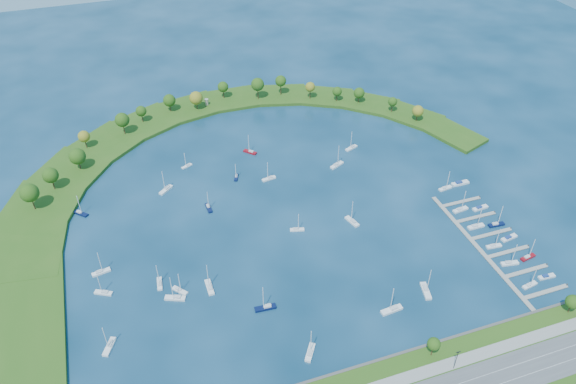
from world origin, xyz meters
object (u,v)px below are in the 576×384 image
object	(u,v)px
docked_boat_7	(496,224)
docked_boat_11	(460,183)
dock_system	(492,245)
moored_boat_10	(81,213)
moored_boat_21	(265,307)
moored_boat_8	(337,165)
docked_boat_0	(530,285)
docked_boat_9	(480,208)
docked_boat_4	(494,246)
moored_boat_4	(426,290)
moored_boat_1	(166,189)
moored_boat_7	(392,309)
docked_boat_10	(445,188)
moored_boat_16	(209,207)
moored_boat_12	(352,221)
docked_boat_6	(476,226)
docked_boat_3	(528,257)
moored_boat_3	(297,229)
docked_boat_2	(510,263)
moored_boat_2	(269,178)
moored_boat_18	(310,352)
docked_boat_8	(460,209)
moored_boat_0	(250,151)
moored_boat_9	(109,346)
harbor_tower	(207,102)
moored_boat_13	(209,287)
moored_boat_14	(175,297)
moored_boat_5	(236,177)
moored_boat_20	(351,147)
moored_boat_17	(187,166)
docked_boat_5	(509,238)
moored_boat_15	(101,272)
moored_boat_11	(103,292)
moored_boat_6	(180,290)
docked_boat_1	(547,277)

from	to	relation	value
docked_boat_7	docked_boat_11	size ratio (longest dim) A/B	1.23
dock_system	moored_boat_10	distance (m)	204.59
moored_boat_21	moored_boat_8	bearing A→B (deg)	-124.92
docked_boat_0	docked_boat_9	world-z (taller)	docked_boat_0
docked_boat_4	moored_boat_4	bearing A→B (deg)	-156.93
moored_boat_1	moored_boat_7	world-z (taller)	moored_boat_7
docked_boat_10	docked_boat_9	bearing A→B (deg)	-76.09
moored_boat_16	moored_boat_12	bearing A→B (deg)	59.81
moored_boat_12	docked_boat_6	xyz separation A→B (m)	(56.46, -23.42, -0.01)
moored_boat_21	docked_boat_4	size ratio (longest dim) A/B	1.21
moored_boat_12	docked_boat_0	bearing A→B (deg)	-155.09
moored_boat_1	docked_boat_3	distance (m)	184.74
moored_boat_7	docked_boat_7	bearing A→B (deg)	-161.58
moored_boat_3	docked_boat_2	distance (m)	100.25
moored_boat_2	moored_boat_18	distance (m)	115.63
docked_boat_8	moored_boat_10	bearing A→B (deg)	154.90
moored_boat_0	moored_boat_7	distance (m)	136.20
moored_boat_2	docked_boat_3	xyz separation A→B (m)	(95.62, -97.88, -0.00)
moored_boat_9	moored_boat_21	bearing A→B (deg)	116.07
dock_system	docked_boat_7	world-z (taller)	docked_boat_7
moored_boat_7	docked_boat_3	size ratio (longest dim) A/B	1.23
harbor_tower	docked_boat_0	distance (m)	226.11
docked_boat_0	moored_boat_4	bearing A→B (deg)	155.88
moored_boat_9	docked_boat_0	size ratio (longest dim) A/B	1.18
moored_boat_13	moored_boat_14	xyz separation A→B (m)	(-15.25, -1.17, -0.01)
moored_boat_1	moored_boat_5	world-z (taller)	moored_boat_1
moored_boat_3	moored_boat_20	world-z (taller)	moored_boat_20
harbor_tower	docked_boat_7	world-z (taller)	docked_boat_7
moored_boat_17	moored_boat_20	size ratio (longest dim) A/B	0.78
moored_boat_9	docked_boat_5	distance (m)	188.47
moored_boat_15	moored_boat_3	bearing A→B (deg)	-11.92
moored_boat_17	moored_boat_20	world-z (taller)	moored_boat_20
moored_boat_0	moored_boat_2	xyz separation A→B (m)	(2.61, -28.75, -0.01)
moored_boat_13	moored_boat_7	bearing A→B (deg)	-118.46
harbor_tower	moored_boat_3	xyz separation A→B (m)	(15.43, -134.79, -3.35)
moored_boat_14	docked_boat_10	world-z (taller)	moored_boat_14
harbor_tower	docked_boat_3	world-z (taller)	docked_boat_3
moored_boat_11	docked_boat_0	bearing A→B (deg)	-169.45
moored_boat_14	docked_boat_3	size ratio (longest dim) A/B	1.14
moored_boat_6	moored_boat_10	xyz separation A→B (m)	(-38.46, 68.40, 0.02)
moored_boat_3	docked_boat_10	bearing A→B (deg)	18.13
moored_boat_14	moored_boat_20	world-z (taller)	moored_boat_14
moored_boat_9	docked_boat_2	xyz separation A→B (m)	(178.01, -12.78, -0.03)
moored_boat_5	moored_boat_12	xyz separation A→B (m)	(45.41, -55.29, 0.09)
dock_system	docked_boat_9	world-z (taller)	docked_boat_9
docked_boat_1	docked_boat_8	distance (m)	54.12
dock_system	moored_boat_15	distance (m)	182.87
moored_boat_3	moored_boat_21	bearing A→B (deg)	-110.08
moored_boat_2	docked_boat_11	distance (m)	104.67
moored_boat_10	moored_boat_7	bearing A→B (deg)	3.51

